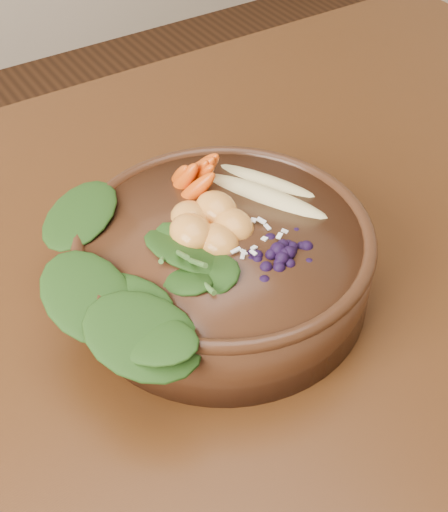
% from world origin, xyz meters
% --- Properties ---
extents(dining_table, '(1.60, 0.90, 0.75)m').
position_xyz_m(dining_table, '(0.00, 0.00, 0.66)').
color(dining_table, '#331C0C').
rests_on(dining_table, ground).
extents(stoneware_bowl, '(0.39, 0.39, 0.08)m').
position_xyz_m(stoneware_bowl, '(0.08, -0.03, 0.79)').
color(stoneware_bowl, '#432515').
rests_on(stoneware_bowl, dining_table).
extents(kale_heap, '(0.25, 0.24, 0.04)m').
position_xyz_m(kale_heap, '(0.01, 0.01, 0.85)').
color(kale_heap, '#254816').
rests_on(kale_heap, stoneware_bowl).
extents(carrot_cluster, '(0.08, 0.08, 0.08)m').
position_xyz_m(carrot_cluster, '(0.09, 0.07, 0.87)').
color(carrot_cluster, '#E14A10').
rests_on(carrot_cluster, stoneware_bowl).
extents(banana_halves, '(0.11, 0.17, 0.03)m').
position_xyz_m(banana_halves, '(0.15, 0.01, 0.84)').
color(banana_halves, '#E0CC84').
rests_on(banana_halves, stoneware_bowl).
extents(mandarin_cluster, '(0.12, 0.12, 0.03)m').
position_xyz_m(mandarin_cluster, '(0.07, -0.01, 0.85)').
color(mandarin_cluster, orange).
rests_on(mandarin_cluster, stoneware_bowl).
extents(blueberry_pile, '(0.17, 0.15, 0.04)m').
position_xyz_m(blueberry_pile, '(0.11, -0.08, 0.85)').
color(blueberry_pile, black).
rests_on(blueberry_pile, stoneware_bowl).
extents(coconut_flakes, '(0.11, 0.10, 0.01)m').
position_xyz_m(coconut_flakes, '(0.09, -0.05, 0.83)').
color(coconut_flakes, white).
rests_on(coconut_flakes, stoneware_bowl).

